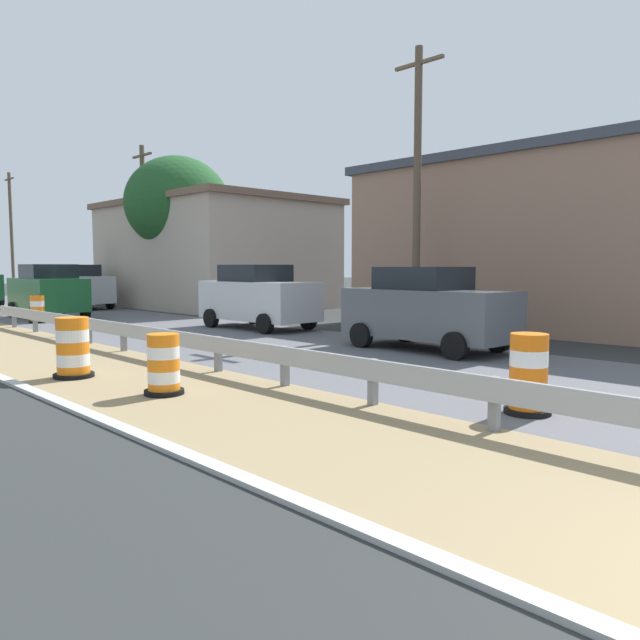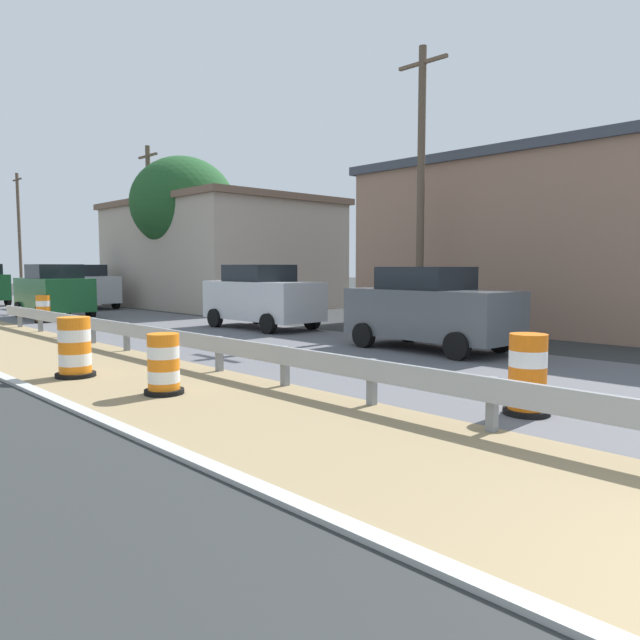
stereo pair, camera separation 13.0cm
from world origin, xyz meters
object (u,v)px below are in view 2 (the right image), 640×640
Objects in this scene: traffic_barrel_mid at (75,350)px; car_distant_a at (84,286)px; traffic_barrel_far at (44,310)px; car_trailing_far_lane at (54,291)px; car_mid_far_lane at (430,309)px; utility_pole_mid at (149,224)px; utility_pole_near at (421,187)px; car_trailing_near_lane at (262,297)px; utility_pole_far at (19,231)px; traffic_barrel_close at (164,367)px; traffic_barrel_nearest at (527,378)px.

car_distant_a is (7.79, 18.74, 0.57)m from traffic_barrel_mid.
car_trailing_far_lane is (1.04, 1.81, 0.62)m from traffic_barrel_far.
utility_pole_mid is at bearing 173.59° from car_mid_far_lane.
utility_pole_mid is (2.68, 19.48, 3.19)m from car_mid_far_lane.
utility_pole_mid is (10.60, 17.11, 3.71)m from traffic_barrel_mid.
utility_pole_near is (6.50, -13.41, 3.49)m from car_trailing_far_lane.
traffic_barrel_far is 0.23× the size of car_trailing_near_lane.
traffic_barrel_far is at bearing 73.62° from traffic_barrel_mid.
car_trailing_near_lane is at bearing -101.16° from utility_pole_mid.
utility_pole_near is (11.06, 0.36, 4.06)m from traffic_barrel_mid.
car_mid_far_lane is (4.40, -14.32, 0.58)m from traffic_barrel_far.
utility_pole_far is at bearing -13.22° from car_trailing_far_lane.
utility_pole_far is at bearing 75.58° from traffic_barrel_close.
traffic_barrel_mid is at bearing -121.77° from utility_pole_mid.
traffic_barrel_mid reaches higher than traffic_barrel_close.
traffic_barrel_mid is 14.51m from car_trailing_far_lane.
utility_pole_near is at bearing 32.74° from car_trailing_near_lane.
traffic_barrel_far is (3.07, 14.51, 0.01)m from traffic_barrel_close.
traffic_barrel_close is at bearing -17.88° from car_distant_a.
traffic_barrel_nearest is 6.66m from car_mid_far_lane.
traffic_barrel_far is at bearing 89.91° from traffic_barrel_nearest.
car_mid_far_lane is 0.54× the size of utility_pole_mid.
traffic_barrel_mid is at bearing -105.91° from utility_pole_far.
car_mid_far_lane is at bearing -139.10° from utility_pole_near.
traffic_barrel_close is 14.84m from traffic_barrel_far.
car_mid_far_lane reaches higher than traffic_barrel_mid.
utility_pole_near is (2.90, -4.38, 3.50)m from car_trailing_near_lane.
car_trailing_near_lane is 35.13m from utility_pole_far.
traffic_barrel_mid is 41.32m from utility_pole_far.
car_trailing_far_lane is at bearing -166.81° from car_mid_far_lane.
car_distant_a is at bearing 100.08° from utility_pole_near.
car_trailing_near_lane is (7.71, 7.29, 0.63)m from traffic_barrel_close.
car_trailing_far_lane is (4.56, 13.77, 0.57)m from traffic_barrel_mid.
traffic_barrel_mid is at bearing -105.20° from car_mid_far_lane.
car_trailing_far_lane is 0.44× the size of utility_pole_far.
utility_pole_mid reaches higher than traffic_barrel_nearest.
car_mid_far_lane reaches higher than traffic_barrel_nearest.
utility_pole_far reaches higher than car_trailing_near_lane.
car_distant_a is (4.28, 6.78, 0.63)m from traffic_barrel_far.
car_mid_far_lane is at bearing 1.47° from car_distant_a.
traffic_barrel_far is 0.12× the size of utility_pole_near.
utility_pole_near is at bearing 15.36° from traffic_barrel_close.
traffic_barrel_mid is 12.46m from traffic_barrel_far.
utility_pole_mid is at bearing 36.04° from traffic_barrel_far.
utility_pole_mid reaches higher than car_trailing_near_lane.
traffic_barrel_nearest is 26.42m from car_distant_a.
traffic_barrel_close is 2.60m from traffic_barrel_mid.
car_distant_a is at bearing 149.89° from utility_pole_mid.
traffic_barrel_nearest is at bearing -106.23° from utility_pole_mid.
traffic_barrel_close is at bearing -101.94° from traffic_barrel_far.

